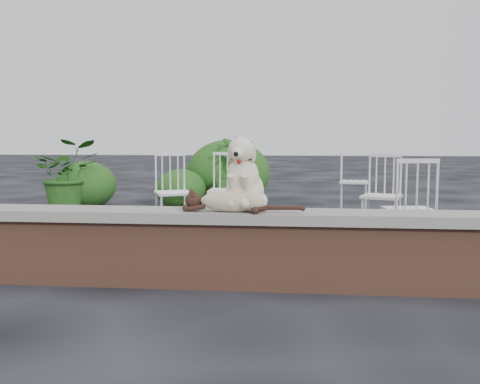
# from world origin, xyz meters

# --- Properties ---
(ground) EXTENTS (60.00, 60.00, 0.00)m
(ground) POSITION_xyz_m (0.00, 0.00, 0.00)
(ground) COLOR black
(ground) RESTS_ON ground
(brick_wall) EXTENTS (6.00, 0.30, 0.50)m
(brick_wall) POSITION_xyz_m (0.00, 0.00, 0.25)
(brick_wall) COLOR brown
(brick_wall) RESTS_ON ground
(capstone) EXTENTS (6.20, 0.40, 0.08)m
(capstone) POSITION_xyz_m (0.00, 0.00, 0.54)
(capstone) COLOR slate
(capstone) RESTS_ON brick_wall
(dog) EXTENTS (0.43, 0.53, 0.56)m
(dog) POSITION_xyz_m (-0.67, 0.08, 0.86)
(dog) COLOR beige
(dog) RESTS_ON capstone
(cat) EXTENTS (1.08, 0.41, 0.18)m
(cat) POSITION_xyz_m (-0.75, -0.07, 0.67)
(cat) COLOR tan
(cat) RESTS_ON capstone
(chair_a) EXTENTS (0.74, 0.74, 0.94)m
(chair_a) POSITION_xyz_m (-1.78, 2.41, 0.47)
(chair_a) COLOR white
(chair_a) RESTS_ON ground
(chair_b) EXTENTS (0.56, 0.56, 0.94)m
(chair_b) POSITION_xyz_m (-1.17, 2.75, 0.47)
(chair_b) COLOR white
(chair_b) RESTS_ON ground
(chair_d) EXTENTS (0.71, 0.71, 0.94)m
(chair_d) POSITION_xyz_m (0.70, 2.26, 0.47)
(chair_d) COLOR white
(chair_d) RESTS_ON ground
(chair_c) EXTENTS (0.62, 0.62, 0.94)m
(chair_c) POSITION_xyz_m (0.77, 1.11, 0.47)
(chair_c) COLOR white
(chair_c) RESTS_ON ground
(chair_e) EXTENTS (0.62, 0.62, 0.94)m
(chair_e) POSITION_xyz_m (0.61, 4.27, 0.47)
(chair_e) COLOR white
(chair_e) RESTS_ON ground
(potted_plant_a) EXTENTS (1.27, 1.22, 1.10)m
(potted_plant_a) POSITION_xyz_m (-3.86, 4.07, 0.55)
(potted_plant_a) COLOR #205017
(potted_plant_a) RESTS_ON ground
(potted_plant_b) EXTENTS (0.69, 0.69, 1.14)m
(potted_plant_b) POSITION_xyz_m (-1.28, 4.57, 0.57)
(potted_plant_b) COLOR #205017
(potted_plant_b) RESTS_ON ground
(shrubbery) EXTENTS (3.50, 1.85, 1.15)m
(shrubbery) POSITION_xyz_m (-2.01, 4.95, 0.45)
(shrubbery) COLOR #205017
(shrubbery) RESTS_ON ground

